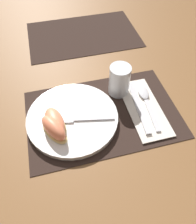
% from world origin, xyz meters
% --- Properties ---
extents(ground_plane, '(3.00, 3.00, 0.00)m').
position_xyz_m(ground_plane, '(0.00, 0.00, 0.00)').
color(ground_plane, brown).
extents(placemat, '(0.47, 0.30, 0.00)m').
position_xyz_m(placemat, '(0.00, 0.00, 0.00)').
color(placemat, black).
rests_on(placemat, ground_plane).
extents(placemat_far, '(0.47, 0.30, 0.00)m').
position_xyz_m(placemat_far, '(0.03, 0.44, 0.00)').
color(placemat_far, black).
rests_on(placemat_far, ground_plane).
extents(plate, '(0.27, 0.27, 0.02)m').
position_xyz_m(plate, '(-0.09, -0.00, 0.01)').
color(plate, white).
rests_on(plate, placemat).
extents(juice_glass, '(0.07, 0.07, 0.10)m').
position_xyz_m(juice_glass, '(0.07, 0.08, 0.05)').
color(juice_glass, silver).
rests_on(juice_glass, placemat).
extents(napkin, '(0.10, 0.24, 0.00)m').
position_xyz_m(napkin, '(0.13, -0.01, 0.01)').
color(napkin, silver).
rests_on(napkin, placemat).
extents(knife, '(0.04, 0.21, 0.01)m').
position_xyz_m(knife, '(0.11, -0.01, 0.01)').
color(knife, silver).
rests_on(knife, napkin).
extents(spoon, '(0.04, 0.19, 0.01)m').
position_xyz_m(spoon, '(0.15, 0.02, 0.01)').
color(spoon, silver).
rests_on(spoon, napkin).
extents(fork, '(0.19, 0.06, 0.00)m').
position_xyz_m(fork, '(-0.09, -0.02, 0.02)').
color(fork, silver).
rests_on(fork, plate).
extents(citrus_wedge_0, '(0.07, 0.12, 0.04)m').
position_xyz_m(citrus_wedge_0, '(-0.15, -0.02, 0.04)').
color(citrus_wedge_0, '#F4DB84').
rests_on(citrus_wedge_0, plate).
extents(citrus_wedge_1, '(0.09, 0.11, 0.05)m').
position_xyz_m(citrus_wedge_1, '(-0.15, -0.05, 0.04)').
color(citrus_wedge_1, '#F4DB84').
rests_on(citrus_wedge_1, plate).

